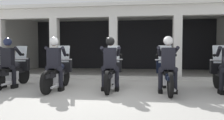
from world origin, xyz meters
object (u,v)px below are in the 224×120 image
at_px(police_officer_center, 110,59).
at_px(police_officer_right, 168,60).
at_px(police_officer_far_left, 8,58).
at_px(motorcycle_right, 167,74).
at_px(motorcycle_far_left, 14,71).
at_px(motorcycle_center, 112,73).
at_px(motorcycle_left, 58,73).
at_px(police_officer_left, 54,59).

bearing_deg(police_officer_center, police_officer_right, 0.02).
relative_size(police_officer_far_left, motorcycle_right, 0.78).
distance_m(motorcycle_far_left, motorcycle_center, 3.26).
xyz_separation_m(motorcycle_left, police_officer_left, (-0.00, -0.28, 0.44)).
distance_m(motorcycle_center, police_officer_right, 1.74).
bearing_deg(police_officer_center, motorcycle_right, 9.96).
relative_size(motorcycle_far_left, police_officer_far_left, 1.29).
xyz_separation_m(motorcycle_far_left, motorcycle_left, (1.63, -0.23, 0.00)).
xyz_separation_m(motorcycle_center, motorcycle_right, (1.63, -0.13, 0.00)).
bearing_deg(police_officer_left, motorcycle_right, 9.33).
distance_m(motorcycle_left, police_officer_center, 1.69).
height_order(motorcycle_center, police_officer_center, police_officer_center).
bearing_deg(motorcycle_far_left, motorcycle_center, 3.73).
relative_size(motorcycle_left, police_officer_left, 1.29).
distance_m(police_officer_far_left, motorcycle_left, 1.69).
distance_m(motorcycle_far_left, police_officer_far_left, 0.52).
distance_m(police_officer_left, motorcycle_right, 3.31).
xyz_separation_m(police_officer_far_left, motorcycle_right, (4.89, 0.13, -0.44)).
distance_m(police_officer_far_left, motorcycle_right, 4.91).
height_order(motorcycle_far_left, police_officer_far_left, police_officer_far_left).
height_order(motorcycle_center, motorcycle_right, same).
xyz_separation_m(police_officer_far_left, police_officer_left, (1.63, -0.23, 0.00)).
relative_size(motorcycle_far_left, police_officer_right, 1.29).
bearing_deg(police_officer_right, police_officer_far_left, -175.91).
relative_size(motorcycle_left, motorcycle_center, 1.00).
xyz_separation_m(police_officer_far_left, police_officer_center, (3.26, -0.02, 0.00)).
bearing_deg(motorcycle_left, police_officer_far_left, -175.14).
distance_m(motorcycle_far_left, motorcycle_left, 1.65).
xyz_separation_m(motorcycle_left, motorcycle_center, (1.63, 0.21, 0.00)).
bearing_deg(motorcycle_center, police_officer_far_left, -170.59).
height_order(motorcycle_far_left, motorcycle_right, same).
height_order(police_officer_far_left, police_officer_right, same).
bearing_deg(police_officer_center, motorcycle_center, 94.48).
height_order(police_officer_far_left, police_officer_left, same).
height_order(police_officer_far_left, police_officer_center, same).
distance_m(motorcycle_left, motorcycle_center, 1.64).
bearing_deg(police_officer_center, police_officer_far_left, -175.56).
height_order(motorcycle_left, police_officer_center, police_officer_center).
bearing_deg(police_officer_center, motorcycle_far_left, 179.47).
bearing_deg(police_officer_right, motorcycle_center, 171.47).
height_order(motorcycle_far_left, police_officer_left, police_officer_left).
relative_size(police_officer_left, motorcycle_center, 0.78).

